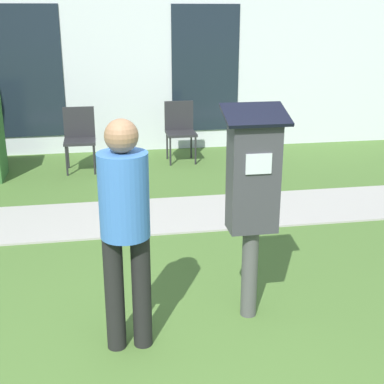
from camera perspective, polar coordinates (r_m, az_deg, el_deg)
The scene contains 6 objects.
sidewalk at distance 6.01m, azimuth -6.15°, elevation -2.64°, with size 12.00×1.10×0.02m.
building_facade at distance 8.80m, azimuth -8.00°, elevation 14.69°, with size 10.00×0.26×3.20m.
parking_meter at distance 3.77m, azimuth 6.50°, elevation 0.50°, with size 0.44×0.31×1.59m.
person_standing at distance 3.43m, azimuth -7.16°, elevation -2.98°, with size 0.32×0.32×1.58m.
outdoor_chair_left at distance 7.84m, azimuth -11.91°, elevation 6.09°, with size 0.44×0.44×0.90m.
outdoor_chair_middle at distance 8.18m, azimuth -1.29°, elevation 7.01°, with size 0.44×0.44×0.90m.
Camera 1 is at (-0.32, -2.73, 2.19)m, focal length 50.00 mm.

